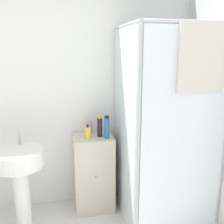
% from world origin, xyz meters
% --- Properties ---
extents(wall_back, '(6.40, 0.06, 2.50)m').
position_xyz_m(wall_back, '(0.00, 1.70, 1.25)').
color(wall_back, white).
rests_on(wall_back, ground_plane).
extents(shower_enclosure, '(0.84, 0.87, 1.96)m').
position_xyz_m(shower_enclosure, '(1.20, 1.17, 0.56)').
color(shower_enclosure, white).
rests_on(shower_enclosure, ground_plane).
extents(vanity_cabinet, '(0.42, 0.38, 0.84)m').
position_xyz_m(vanity_cabinet, '(0.55, 1.48, 0.42)').
color(vanity_cabinet, beige).
rests_on(vanity_cabinet, ground_plane).
extents(sink, '(0.45, 0.45, 0.97)m').
position_xyz_m(sink, '(-0.17, 1.23, 0.62)').
color(sink, white).
rests_on(sink, ground_plane).
extents(soap_dispenser, '(0.06, 0.06, 0.15)m').
position_xyz_m(soap_dispenser, '(0.49, 1.43, 0.90)').
color(soap_dispenser, yellow).
rests_on(soap_dispenser, vanity_cabinet).
extents(shampoo_bottle_tall_black, '(0.05, 0.05, 0.22)m').
position_xyz_m(shampoo_bottle_tall_black, '(0.62, 1.46, 0.95)').
color(shampoo_bottle_tall_black, '#281E33').
rests_on(shampoo_bottle_tall_black, vanity_cabinet).
extents(shampoo_bottle_blue, '(0.05, 0.05, 0.24)m').
position_xyz_m(shampoo_bottle_blue, '(0.68, 1.40, 0.95)').
color(shampoo_bottle_blue, '#2D66A3').
rests_on(shampoo_bottle_blue, vanity_cabinet).
extents(lotion_bottle_white, '(0.05, 0.05, 0.18)m').
position_xyz_m(lotion_bottle_white, '(0.53, 1.57, 0.91)').
color(lotion_bottle_white, '#B299C6').
rests_on(lotion_bottle_white, vanity_cabinet).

